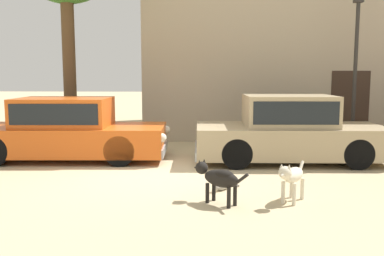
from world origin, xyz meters
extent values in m
plane|color=tan|center=(0.00, 0.00, 0.00)|extent=(80.00, 80.00, 0.00)
cube|color=#D15619|center=(-2.17, 1.29, 0.47)|extent=(4.64, 1.93, 0.65)
cube|color=#D15619|center=(-2.22, 1.29, 1.13)|extent=(2.16, 1.59, 0.66)
cube|color=black|center=(-2.22, 1.29, 1.14)|extent=(1.99, 1.60, 0.46)
cube|color=#999BA0|center=(0.09, 1.38, 0.26)|extent=(0.19, 1.72, 0.20)
sphere|color=silver|center=(0.10, 2.08, 0.62)|extent=(0.20, 0.20, 0.20)
sphere|color=silver|center=(0.15, 0.69, 0.62)|extent=(0.20, 0.20, 0.20)
cylinder|color=black|center=(-0.83, 2.12, 0.34)|extent=(0.69, 0.23, 0.68)
cylinder|color=black|center=(-0.77, 0.57, 0.34)|extent=(0.69, 0.23, 0.68)
cylinder|color=black|center=(-3.58, 2.01, 0.34)|extent=(0.69, 0.23, 0.68)
cube|color=tan|center=(3.02, 1.24, 0.49)|extent=(4.30, 1.91, 0.68)
cube|color=tan|center=(2.98, 1.24, 1.18)|extent=(2.00, 1.60, 0.70)
cube|color=black|center=(2.98, 1.24, 1.19)|extent=(1.84, 1.62, 0.49)
cube|color=#999BA0|center=(5.13, 1.29, 0.26)|extent=(0.17, 1.76, 0.20)
cube|color=#999BA0|center=(0.92, 1.18, 0.26)|extent=(0.17, 1.76, 0.20)
sphere|color=silver|center=(5.14, 2.01, 0.65)|extent=(0.20, 0.20, 0.20)
cube|color=red|center=(0.90, 1.96, 0.66)|extent=(0.04, 0.18, 0.18)
cube|color=red|center=(0.94, 0.40, 0.66)|extent=(0.04, 0.18, 0.18)
cylinder|color=black|center=(4.28, 2.07, 0.33)|extent=(0.66, 0.22, 0.66)
cylinder|color=black|center=(4.32, 0.47, 0.33)|extent=(0.66, 0.22, 0.66)
cylinder|color=black|center=(1.73, 2.00, 0.33)|extent=(0.66, 0.22, 0.66)
cylinder|color=black|center=(1.77, 0.40, 0.33)|extent=(0.66, 0.22, 0.66)
cube|color=#38281E|center=(5.26, 3.97, 1.05)|extent=(1.10, 0.02, 2.10)
cylinder|color=black|center=(1.16, -1.99, 0.16)|extent=(0.06, 0.06, 0.31)
cylinder|color=black|center=(1.26, -1.86, 0.16)|extent=(0.06, 0.06, 0.31)
cylinder|color=black|center=(1.48, -2.23, 0.16)|extent=(0.06, 0.06, 0.31)
cylinder|color=black|center=(1.58, -2.10, 0.16)|extent=(0.06, 0.06, 0.31)
ellipsoid|color=black|center=(1.37, -2.04, 0.41)|extent=(0.63, 0.56, 0.27)
ellipsoid|color=black|center=(1.41, -2.07, 0.48)|extent=(0.40, 0.38, 0.15)
sphere|color=black|center=(1.07, -1.81, 0.52)|extent=(0.20, 0.20, 0.20)
cone|color=black|center=(0.98, -1.75, 0.51)|extent=(0.16, 0.16, 0.11)
cone|color=black|center=(1.03, -1.86, 0.61)|extent=(0.10, 0.10, 0.09)
cone|color=black|center=(1.10, -1.76, 0.61)|extent=(0.10, 0.10, 0.09)
cylinder|color=black|center=(1.68, -2.28, 0.47)|extent=(0.19, 0.16, 0.18)
cylinder|color=beige|center=(2.48, -2.06, 0.18)|extent=(0.06, 0.06, 0.35)
cylinder|color=beige|center=(2.33, -1.97, 0.18)|extent=(0.06, 0.06, 0.35)
cylinder|color=beige|center=(2.68, -1.74, 0.18)|extent=(0.06, 0.06, 0.35)
cylinder|color=beige|center=(2.53, -1.65, 0.18)|extent=(0.06, 0.06, 0.35)
ellipsoid|color=beige|center=(2.51, -1.85, 0.43)|extent=(0.50, 0.62, 0.23)
sphere|color=beige|center=(2.32, -2.16, 0.54)|extent=(0.20, 0.20, 0.20)
cone|color=beige|center=(2.27, -2.25, 0.52)|extent=(0.15, 0.15, 0.11)
cone|color=beige|center=(2.37, -2.19, 0.63)|extent=(0.10, 0.10, 0.09)
cone|color=beige|center=(2.27, -2.13, 0.63)|extent=(0.10, 0.10, 0.09)
cylinder|color=beige|center=(2.69, -1.54, 0.50)|extent=(0.13, 0.17, 0.18)
ellipsoid|color=gray|center=(1.43, -1.22, 0.07)|extent=(0.34, 0.39, 0.14)
sphere|color=gray|center=(1.30, -1.39, 0.09)|extent=(0.11, 0.11, 0.11)
cone|color=gray|center=(1.32, -1.41, 0.13)|extent=(0.05, 0.05, 0.04)
cone|color=gray|center=(1.28, -1.37, 0.13)|extent=(0.05, 0.05, 0.04)
cylinder|color=gray|center=(1.62, -1.00, 0.02)|extent=(0.22, 0.05, 0.04)
cylinder|color=#2D2B28|center=(5.03, 2.99, 1.92)|extent=(0.10, 0.10, 3.85)
cylinder|color=brown|center=(-2.69, 3.17, 2.09)|extent=(0.35, 0.35, 4.19)
camera|label=1|loc=(1.18, -8.32, 2.00)|focal=39.09mm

